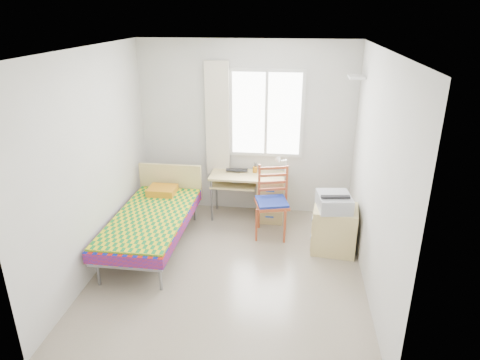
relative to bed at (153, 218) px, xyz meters
name	(u,v)px	position (x,y,z in m)	size (l,w,h in m)	color
floor	(230,268)	(1.08, -0.43, -0.41)	(3.50, 3.50, 0.00)	#BCAD93
ceiling	(227,49)	(1.08, -0.43, 2.19)	(3.50, 3.50, 0.00)	white
wall_back	(246,129)	(1.08, 1.32, 0.89)	(3.20, 3.20, 0.00)	silver
wall_left	(93,164)	(-0.52, -0.43, 0.89)	(3.50, 3.50, 0.00)	silver
wall_right	(375,176)	(2.68, -0.43, 0.89)	(3.50, 3.50, 0.00)	silver
window	(266,114)	(1.38, 1.30, 1.14)	(1.10, 0.04, 1.30)	white
curtain	(217,120)	(0.66, 1.25, 1.04)	(0.35, 0.05, 1.70)	#F5E8CA
floating_shelf	(356,77)	(2.57, 0.97, 1.74)	(0.20, 0.32, 0.03)	white
bed	(153,218)	(0.00, 0.00, 0.00)	(0.94, 1.98, 0.85)	gray
desk	(266,195)	(1.42, 1.03, -0.04)	(1.11, 0.52, 0.69)	#DDC074
chair	(273,198)	(1.54, 0.54, 0.14)	(0.52, 0.52, 0.99)	#AF3D22
cabinet	(334,229)	(2.37, 0.20, -0.11)	(0.61, 0.55, 0.61)	tan
printer	(334,201)	(2.34, 0.17, 0.29)	(0.46, 0.51, 0.20)	#ADAFB5
laptop	(237,172)	(0.97, 1.10, 0.29)	(0.33, 0.21, 0.03)	black
pen_cup	(255,170)	(1.24, 1.14, 0.32)	(0.07, 0.07, 0.09)	orange
task_lamp	(281,164)	(1.64, 0.93, 0.49)	(0.21, 0.30, 0.35)	white
book	(232,179)	(0.90, 1.05, 0.18)	(0.14, 0.19, 0.01)	gray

